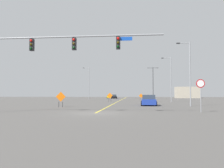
{
  "coord_description": "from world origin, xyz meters",
  "views": [
    {
      "loc": [
        3.14,
        -18.22,
        1.61
      ],
      "look_at": [
        -0.65,
        21.73,
        3.48
      ],
      "focal_mm": 34.81,
      "sensor_mm": 36.0,
      "label": 1
    }
  ],
  "objects_px": {
    "traffic_signal_assembly": "(51,50)",
    "street_lamp_mid_left": "(89,82)",
    "street_lamp_near_left": "(189,71)",
    "street_lamp_far_left": "(170,77)",
    "construction_sign_left_shoulder": "(61,97)",
    "construction_sign_median_far": "(110,96)",
    "construction_sign_median_near": "(141,96)",
    "street_lamp_near_right": "(153,81)",
    "car_blue_near": "(149,100)",
    "car_black_distant": "(114,97)",
    "stop_sign": "(201,89)",
    "car_yellow_far": "(110,97)"
  },
  "relations": [
    {
      "from": "traffic_signal_assembly",
      "to": "street_lamp_mid_left",
      "type": "xyz_separation_m",
      "value": [
        -6.14,
        46.16,
        -0.21
      ]
    },
    {
      "from": "street_lamp_near_left",
      "to": "street_lamp_far_left",
      "type": "xyz_separation_m",
      "value": [
        0.21,
        15.57,
        0.32
      ]
    },
    {
      "from": "street_lamp_far_left",
      "to": "construction_sign_left_shoulder",
      "type": "xyz_separation_m",
      "value": [
        -16.53,
        -19.02,
        -3.82
      ]
    },
    {
      "from": "street_lamp_near_left",
      "to": "construction_sign_median_far",
      "type": "xyz_separation_m",
      "value": [
        -12.04,
        13.87,
        -3.5
      ]
    },
    {
      "from": "construction_sign_median_near",
      "to": "construction_sign_left_shoulder",
      "type": "xyz_separation_m",
      "value": [
        -11.11,
        -33.44,
        0.11
      ]
    },
    {
      "from": "street_lamp_near_right",
      "to": "car_blue_near",
      "type": "xyz_separation_m",
      "value": [
        -4.11,
        -36.97,
        -5.01
      ]
    },
    {
      "from": "car_black_distant",
      "to": "car_blue_near",
      "type": "bearing_deg",
      "value": -79.22
    },
    {
      "from": "car_blue_near",
      "to": "construction_sign_median_near",
      "type": "bearing_deg",
      "value": 89.94
    },
    {
      "from": "traffic_signal_assembly",
      "to": "car_blue_near",
      "type": "relative_size",
      "value": 3.3
    },
    {
      "from": "car_black_distant",
      "to": "street_lamp_mid_left",
      "type": "bearing_deg",
      "value": -116.49
    },
    {
      "from": "street_lamp_near_left",
      "to": "car_black_distant",
      "type": "xyz_separation_m",
      "value": [
        -14.07,
        48.19,
        -4.02
      ]
    },
    {
      "from": "street_lamp_near_right",
      "to": "street_lamp_far_left",
      "type": "height_order",
      "value": "street_lamp_near_right"
    },
    {
      "from": "traffic_signal_assembly",
      "to": "street_lamp_near_right",
      "type": "height_order",
      "value": "street_lamp_near_right"
    },
    {
      "from": "street_lamp_near_left",
      "to": "street_lamp_near_right",
      "type": "distance_m",
      "value": 38.78
    },
    {
      "from": "street_lamp_near_right",
      "to": "street_lamp_far_left",
      "type": "xyz_separation_m",
      "value": [
        1.33,
        -23.18,
        -0.71
      ]
    },
    {
      "from": "construction_sign_median_near",
      "to": "construction_sign_left_shoulder",
      "type": "bearing_deg",
      "value": -108.39
    },
    {
      "from": "street_lamp_near_right",
      "to": "car_blue_near",
      "type": "bearing_deg",
      "value": -96.35
    },
    {
      "from": "construction_sign_median_far",
      "to": "car_black_distant",
      "type": "relative_size",
      "value": 0.43
    },
    {
      "from": "traffic_signal_assembly",
      "to": "street_lamp_near_right",
      "type": "xyz_separation_m",
      "value": [
        13.45,
        50.04,
        0.25
      ]
    },
    {
      "from": "stop_sign",
      "to": "construction_sign_left_shoulder",
      "type": "distance_m",
      "value": 16.09
    },
    {
      "from": "street_lamp_near_right",
      "to": "construction_sign_median_near",
      "type": "bearing_deg",
      "value": -114.99
    },
    {
      "from": "street_lamp_near_left",
      "to": "car_yellow_far",
      "type": "height_order",
      "value": "street_lamp_near_left"
    },
    {
      "from": "street_lamp_far_left",
      "to": "car_blue_near",
      "type": "distance_m",
      "value": 15.43
    },
    {
      "from": "street_lamp_far_left",
      "to": "construction_sign_median_far",
      "type": "xyz_separation_m",
      "value": [
        -12.26,
        -1.69,
        -3.82
      ]
    },
    {
      "from": "street_lamp_far_left",
      "to": "traffic_signal_assembly",
      "type": "bearing_deg",
      "value": -118.83
    },
    {
      "from": "traffic_signal_assembly",
      "to": "construction_sign_left_shoulder",
      "type": "relative_size",
      "value": 8.09
    },
    {
      "from": "street_lamp_mid_left",
      "to": "car_blue_near",
      "type": "relative_size",
      "value": 2.08
    },
    {
      "from": "traffic_signal_assembly",
      "to": "car_yellow_far",
      "type": "distance_m",
      "value": 68.19
    },
    {
      "from": "stop_sign",
      "to": "car_yellow_far",
      "type": "distance_m",
      "value": 68.06
    },
    {
      "from": "traffic_signal_assembly",
      "to": "car_blue_near",
      "type": "height_order",
      "value": "traffic_signal_assembly"
    },
    {
      "from": "construction_sign_median_far",
      "to": "car_yellow_far",
      "type": "relative_size",
      "value": 0.46
    },
    {
      "from": "stop_sign",
      "to": "car_black_distant",
      "type": "height_order",
      "value": "stop_sign"
    },
    {
      "from": "construction_sign_left_shoulder",
      "to": "car_black_distant",
      "type": "xyz_separation_m",
      "value": [
        2.25,
        51.65,
        -0.52
      ]
    },
    {
      "from": "street_lamp_near_right",
      "to": "car_yellow_far",
      "type": "distance_m",
      "value": 24.28
    },
    {
      "from": "construction_sign_median_near",
      "to": "construction_sign_left_shoulder",
      "type": "relative_size",
      "value": 0.92
    },
    {
      "from": "street_lamp_far_left",
      "to": "car_blue_near",
      "type": "relative_size",
      "value": 1.96
    },
    {
      "from": "street_lamp_near_right",
      "to": "car_yellow_far",
      "type": "relative_size",
      "value": 2.4
    },
    {
      "from": "car_yellow_far",
      "to": "street_lamp_far_left",
      "type": "bearing_deg",
      "value": -67.7
    },
    {
      "from": "construction_sign_left_shoulder",
      "to": "traffic_signal_assembly",
      "type": "bearing_deg",
      "value": -77.44
    },
    {
      "from": "street_lamp_mid_left",
      "to": "traffic_signal_assembly",
      "type": "bearing_deg",
      "value": -82.42
    },
    {
      "from": "construction_sign_median_far",
      "to": "traffic_signal_assembly",
      "type": "bearing_deg",
      "value": -95.73
    },
    {
      "from": "construction_sign_left_shoulder",
      "to": "car_black_distant",
      "type": "height_order",
      "value": "construction_sign_left_shoulder"
    },
    {
      "from": "street_lamp_near_right",
      "to": "construction_sign_median_far",
      "type": "xyz_separation_m",
      "value": [
        -10.93,
        -24.87,
        -4.54
      ]
    },
    {
      "from": "stop_sign",
      "to": "street_lamp_near_right",
      "type": "height_order",
      "value": "street_lamp_near_right"
    },
    {
      "from": "stop_sign",
      "to": "construction_sign_left_shoulder",
      "type": "xyz_separation_m",
      "value": [
        -14.82,
        6.19,
        -0.86
      ]
    },
    {
      "from": "street_lamp_near_left",
      "to": "street_lamp_far_left",
      "type": "height_order",
      "value": "street_lamp_far_left"
    },
    {
      "from": "street_lamp_near_left",
      "to": "car_yellow_far",
      "type": "distance_m",
      "value": 59.23
    },
    {
      "from": "traffic_signal_assembly",
      "to": "construction_sign_median_near",
      "type": "distance_m",
      "value": 42.56
    },
    {
      "from": "street_lamp_near_right",
      "to": "street_lamp_near_left",
      "type": "bearing_deg",
      "value": -88.35
    },
    {
      "from": "stop_sign",
      "to": "street_lamp_near_left",
      "type": "xyz_separation_m",
      "value": [
        1.49,
        9.64,
        2.64
      ]
    }
  ]
}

